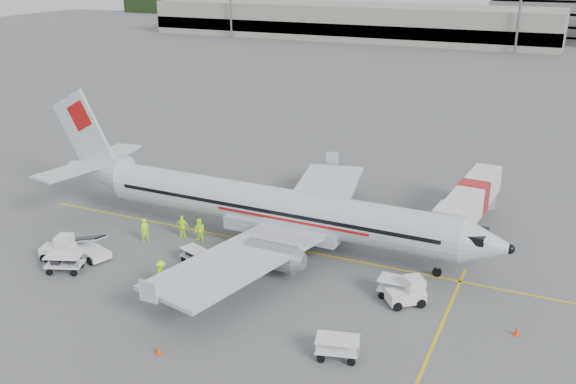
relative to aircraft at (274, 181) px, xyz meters
name	(u,v)px	position (x,y,z in m)	size (l,w,h in m)	color
ground	(277,246)	(0.37, -0.32, -5.19)	(360.00, 360.00, 0.00)	#56595B
stripe_lead	(277,246)	(0.37, -0.32, -5.18)	(44.00, 0.20, 0.01)	yellow
stripe_cross	(435,341)	(14.37, -8.32, -5.18)	(0.20, 20.00, 0.01)	yellow
terminal_west	(349,21)	(-39.63, 129.68, -0.69)	(110.00, 22.00, 9.00)	gray
treeline	(519,19)	(0.37, 174.68, -2.19)	(300.00, 3.00, 6.00)	black
mast_center	(520,4)	(5.37, 117.68, 5.81)	(3.20, 1.20, 22.00)	slate
aircraft	(274,181)	(0.00, 0.00, 0.00)	(37.65, 29.51, 10.38)	silver
jet_bridge	(472,206)	(13.38, 9.20, -3.18)	(2.87, 15.32, 4.02)	white
belt_loader	(88,240)	(-11.66, -7.79, -3.84)	(4.98, 1.87, 2.70)	white
tug_fore	(406,291)	(11.68, -4.90, -4.27)	(2.38, 1.36, 1.84)	white
tug_mid	(190,292)	(-1.03, -10.56, -4.39)	(2.06, 1.18, 1.59)	white
tug_aft	(58,247)	(-13.49, -9.01, -4.26)	(2.42, 1.38, 1.87)	white
cart_loaded_a	(65,263)	(-11.55, -10.46, -4.53)	(2.53, 1.50, 1.32)	white
cart_loaded_b	(195,256)	(-3.87, -5.44, -4.63)	(2.13, 1.26, 1.11)	white
cart_empty_a	(337,348)	(9.72, -12.24, -4.56)	(2.42, 1.43, 1.26)	white
cart_empty_b	(398,288)	(10.98, -4.21, -4.53)	(2.52, 1.49, 1.32)	white
cone_nose	(517,331)	(18.64, -5.71, -4.89)	(0.36, 0.36, 0.59)	#ED490A
cone_port	(300,180)	(-3.96, 14.01, -4.91)	(0.35, 0.35, 0.57)	#ED490A
cone_stbd	(159,349)	(0.42, -16.08, -4.90)	(0.35, 0.35, 0.58)	#ED490A
crew_a	(145,230)	(-9.48, -3.78, -4.25)	(0.69, 0.45, 1.89)	#BCFD1E
crew_b	(200,230)	(-5.54, -2.08, -4.24)	(0.92, 0.72, 1.90)	#BCFD1E
crew_c	(161,273)	(-4.09, -9.29, -4.28)	(1.17, 0.68, 1.82)	#BCFD1E
crew_d	(183,226)	(-7.29, -1.82, -4.30)	(1.05, 0.44, 1.78)	#BCFD1E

